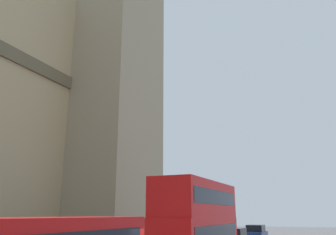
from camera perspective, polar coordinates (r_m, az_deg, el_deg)
double_decker_bus at (r=22.17m, az=4.97°, el=-16.14°), size 9.30×2.54×4.90m
sedan_trailing at (r=40.86m, az=14.25°, el=-17.93°), size 4.40×1.86×1.85m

